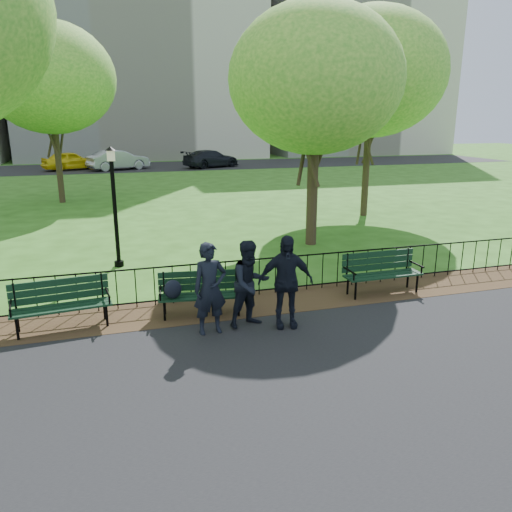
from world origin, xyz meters
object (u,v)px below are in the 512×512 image
object	(u,v)px
park_bench_left_a	(61,299)
tree_far_c	(50,78)
person_left	(210,289)
lamppost	(114,203)
tree_mid_e	(372,73)
park_bench_main	(191,289)
taxi	(71,161)
person_right	(285,282)
park_bench_right_a	(381,268)
sedan_dark	(211,159)
sedan_silver	(118,160)
tree_near_e	(316,79)
person_mid	(250,284)

from	to	relation	value
park_bench_left_a	tree_far_c	world-z (taller)	tree_far_c
tree_far_c	person_left	distance (m)	18.32
lamppost	park_bench_left_a	bearing A→B (deg)	-106.48
tree_mid_e	lamppost	bearing A→B (deg)	-154.90
park_bench_left_a	tree_mid_e	bearing A→B (deg)	31.16
park_bench_main	taxi	distance (m)	32.92
park_bench_left_a	person_right	distance (m)	4.40
person_right	taxi	bearing A→B (deg)	109.26
park_bench_right_a	sedan_dark	size ratio (longest dim) A/B	0.38
lamppost	sedan_silver	size ratio (longest dim) A/B	0.69
person_left	sedan_silver	distance (m)	32.65
tree_far_c	person_right	bearing A→B (deg)	-73.03
tree_near_e	person_left	world-z (taller)	tree_near_e
lamppost	taxi	bearing A→B (deg)	95.41
person_left	taxi	size ratio (longest dim) A/B	0.42
sedan_silver	person_left	bearing A→B (deg)	158.91
park_bench_right_a	tree_mid_e	size ratio (longest dim) A/B	0.23
person_left	park_bench_main	bearing A→B (deg)	97.33
tree_near_e	sedan_silver	size ratio (longest dim) A/B	1.55
lamppost	sedan_silver	world-z (taller)	lamppost
park_bench_right_a	person_left	distance (m)	4.46
lamppost	tree_mid_e	size ratio (longest dim) A/B	0.40
tree_far_c	taxi	bearing A→B (deg)	91.45
park_bench_main	park_bench_left_a	size ratio (longest dim) A/B	0.95
tree_near_e	sedan_silver	xyz separation A→B (m)	(-5.21, 26.69, -4.33)
park_bench_main	sedan_dark	xyz separation A→B (m)	(7.04, 31.64, 0.13)
tree_mid_e	park_bench_right_a	bearing A→B (deg)	-116.34
taxi	person_right	bearing A→B (deg)	167.44
tree_near_e	person_left	xyz separation A→B (m)	(-4.58, -5.95, -4.22)
park_bench_main	taxi	xyz separation A→B (m)	(-4.03, 32.67, 0.14)
park_bench_right_a	person_mid	distance (m)	3.64
person_mid	sedan_silver	size ratio (longest dim) A/B	0.37
person_mid	person_right	size ratio (longest dim) A/B	0.94
person_mid	sedan_silver	bearing A→B (deg)	76.31
sedan_dark	park_bench_right_a	bearing A→B (deg)	151.34
park_bench_main	tree_far_c	bearing A→B (deg)	110.28
park_bench_right_a	lamppost	xyz separation A→B (m)	(-5.86, 4.04, 1.19)
tree_far_c	sedan_silver	xyz separation A→B (m)	(3.20, 15.40, -4.98)
lamppost	tree_far_c	bearing A→B (deg)	100.68
park_bench_main	sedan_dark	world-z (taller)	sedan_dark
tree_near_e	taxi	world-z (taller)	tree_near_e
person_right	taxi	xyz separation A→B (m)	(-5.71, 33.74, -0.20)
park_bench_main	sedan_silver	xyz separation A→B (m)	(-0.41, 31.69, 0.20)
taxi	park_bench_main	bearing A→B (deg)	164.87
sedan_silver	sedan_dark	distance (m)	7.45
park_bench_left_a	taxi	distance (m)	32.58
sedan_dark	park_bench_main	bearing A→B (deg)	143.36
person_left	person_right	size ratio (longest dim) A/B	0.96
park_bench_right_a	sedan_silver	bearing A→B (deg)	98.08
person_left	sedan_dark	bearing A→B (deg)	73.15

